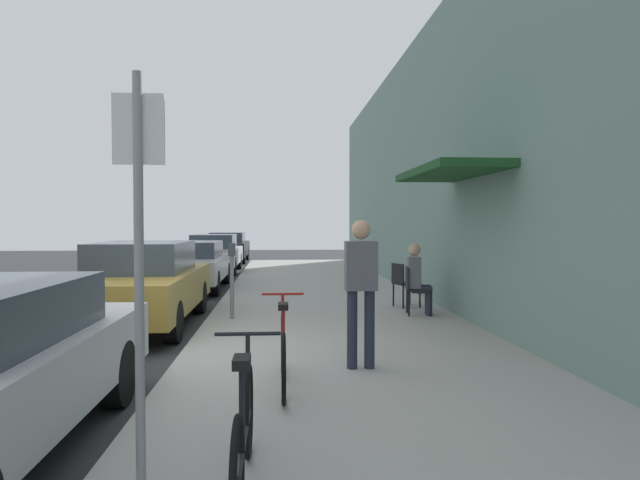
% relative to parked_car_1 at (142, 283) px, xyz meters
% --- Properties ---
extents(ground_plane, '(60.00, 60.00, 0.00)m').
position_rel_parked_car_1_xyz_m(ground_plane, '(1.10, -2.59, -0.75)').
color(ground_plane, '#2D2D30').
extents(sidewalk_slab, '(4.50, 32.00, 0.12)m').
position_rel_parked_car_1_xyz_m(sidewalk_slab, '(3.35, -0.59, -0.69)').
color(sidewalk_slab, '#9E9B93').
rests_on(sidewalk_slab, ground_plane).
extents(building_facade, '(1.40, 32.00, 6.18)m').
position_rel_parked_car_1_xyz_m(building_facade, '(5.75, -0.60, 2.34)').
color(building_facade, gray).
rests_on(building_facade, ground_plane).
extents(parked_car_1, '(1.80, 4.40, 1.46)m').
position_rel_parked_car_1_xyz_m(parked_car_1, '(0.00, 0.00, 0.00)').
color(parked_car_1, '#A58433').
rests_on(parked_car_1, ground_plane).
extents(parked_car_2, '(1.80, 4.40, 1.30)m').
position_rel_parked_car_1_xyz_m(parked_car_2, '(0.00, 5.28, -0.06)').
color(parked_car_2, '#B7B7BC').
rests_on(parked_car_2, ground_plane).
extents(parked_car_3, '(1.80, 4.40, 1.38)m').
position_rel_parked_car_1_xyz_m(parked_car_3, '(-0.00, 10.53, -0.03)').
color(parked_car_3, '#B7B7BC').
rests_on(parked_car_3, ground_plane).
extents(parked_car_4, '(1.80, 4.40, 1.37)m').
position_rel_parked_car_1_xyz_m(parked_car_4, '(0.00, 15.87, -0.03)').
color(parked_car_4, black).
rests_on(parked_car_4, ground_plane).
extents(parking_meter, '(0.12, 0.10, 1.32)m').
position_rel_parked_car_1_xyz_m(parking_meter, '(1.55, -0.03, 0.14)').
color(parking_meter, slate).
rests_on(parking_meter, sidewalk_slab).
extents(street_sign, '(0.32, 0.06, 2.60)m').
position_rel_parked_car_1_xyz_m(street_sign, '(1.50, -6.16, 0.89)').
color(street_sign, gray).
rests_on(street_sign, sidewalk_slab).
extents(bicycle_0, '(0.46, 1.71, 0.90)m').
position_rel_parked_car_1_xyz_m(bicycle_0, '(2.15, -6.28, -0.27)').
color(bicycle_0, black).
rests_on(bicycle_0, sidewalk_slab).
extents(bicycle_1, '(0.46, 1.71, 0.90)m').
position_rel_parked_car_1_xyz_m(bicycle_1, '(2.41, -4.12, -0.27)').
color(bicycle_1, black).
rests_on(bicycle_1, sidewalk_slab).
extents(cafe_chair_0, '(0.50, 0.50, 0.87)m').
position_rel_parked_car_1_xyz_m(cafe_chair_0, '(4.83, 0.15, -0.12)').
color(cafe_chair_0, black).
rests_on(cafe_chair_0, sidewalk_slab).
extents(seated_patron_0, '(0.47, 0.41, 1.29)m').
position_rel_parked_car_1_xyz_m(seated_patron_0, '(4.88, 0.14, 0.07)').
color(seated_patron_0, '#232838').
rests_on(seated_patron_0, sidewalk_slab).
extents(cafe_chair_1, '(0.55, 0.55, 0.87)m').
position_rel_parked_car_1_xyz_m(cafe_chair_1, '(4.83, 1.06, -0.12)').
color(cafe_chair_1, black).
rests_on(cafe_chair_1, sidewalk_slab).
extents(pedestrian_standing, '(0.36, 0.22, 1.70)m').
position_rel_parked_car_1_xyz_m(pedestrian_standing, '(3.30, -3.45, 0.37)').
color(pedestrian_standing, '#232838').
rests_on(pedestrian_standing, sidewalk_slab).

